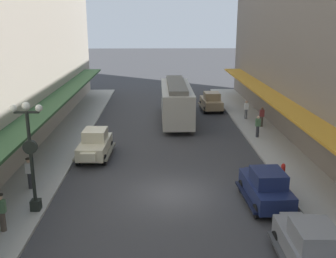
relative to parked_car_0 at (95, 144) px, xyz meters
name	(u,v)px	position (x,y,z in m)	size (l,w,h in m)	color
ground_plane	(171,194)	(4.76, -5.69, -0.94)	(200.00, 200.00, 0.00)	#38383A
sidewalk_left	(26,194)	(-2.74, -5.69, -0.87)	(3.00, 60.00, 0.15)	#A8A59E
sidewalk_right	(314,191)	(12.26, -5.69, -0.87)	(3.00, 60.00, 0.15)	#A8A59E
parked_car_0	(95,144)	(0.00, 0.00, 0.00)	(2.29, 4.31, 1.84)	beige
parked_car_1	(211,101)	(9.38, 13.22, 0.00)	(2.26, 4.30, 1.84)	#997F5B
parked_car_2	(266,186)	(9.32, -6.99, 0.00)	(2.27, 4.31, 1.84)	#19234C
parked_car_3	(311,246)	(9.55, -12.13, 0.00)	(2.19, 4.28, 1.84)	slate
streetcar	(176,100)	(5.73, 9.11, 0.96)	(2.53, 9.60, 3.46)	#ADA899
lamp_post_with_clock	(31,153)	(-1.64, -7.54, 2.04)	(1.42, 0.44, 5.16)	black
fire_hydrant	(283,170)	(11.11, -4.00, -0.38)	(0.24, 0.24, 0.82)	#B21E19
pedestrian_0	(258,126)	(11.59, 3.72, 0.05)	(0.36, 0.24, 1.64)	#2D2D33
pedestrian_1	(30,173)	(-2.63, -5.10, 0.07)	(0.36, 0.28, 1.67)	#2D2D33
pedestrian_2	(262,117)	(12.65, 6.66, 0.05)	(0.36, 0.24, 1.64)	#4C4238
pedestrian_3	(2,212)	(-2.46, -9.40, 0.07)	(0.36, 0.28, 1.67)	#4C4238
pedestrian_4	(246,110)	(11.94, 9.24, 0.05)	(0.36, 0.24, 1.64)	slate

